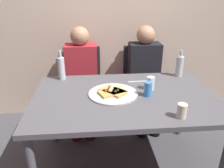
# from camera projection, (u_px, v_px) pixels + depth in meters

# --- Properties ---
(ground_plane) EXTENTS (8.00, 8.00, 0.00)m
(ground_plane) POSITION_uv_depth(u_px,v_px,m) (123.00, 163.00, 2.16)
(ground_plane) COLOR #424247
(back_wall) EXTENTS (6.00, 0.10, 2.60)m
(back_wall) POSITION_uv_depth(u_px,v_px,m) (113.00, 11.00, 2.65)
(back_wall) COLOR #BCA893
(back_wall) RESTS_ON ground_plane
(dining_table) EXTENTS (1.52, 0.98, 0.74)m
(dining_table) POSITION_uv_depth(u_px,v_px,m) (125.00, 103.00, 1.90)
(dining_table) COLOR #4C4C51
(dining_table) RESTS_ON ground_plane
(pizza_tray) EXTENTS (0.41, 0.41, 0.01)m
(pizza_tray) POSITION_uv_depth(u_px,v_px,m) (113.00, 94.00, 1.88)
(pizza_tray) COLOR #ADADB2
(pizza_tray) RESTS_ON dining_table
(pizza_slice_last) EXTENTS (0.25, 0.25, 0.05)m
(pizza_slice_last) POSITION_uv_depth(u_px,v_px,m) (113.00, 91.00, 1.89)
(pizza_slice_last) COLOR tan
(pizza_slice_last) RESTS_ON pizza_tray
(pizza_slice_extra) EXTENTS (0.25, 0.20, 0.05)m
(pizza_slice_extra) POSITION_uv_depth(u_px,v_px,m) (112.00, 92.00, 1.87)
(pizza_slice_extra) COLOR tan
(pizza_slice_extra) RESTS_ON pizza_tray
(wine_bottle) EXTENTS (0.07, 0.07, 0.29)m
(wine_bottle) POSITION_uv_depth(u_px,v_px,m) (61.00, 68.00, 2.14)
(wine_bottle) COLOR #B2BCC1
(wine_bottle) RESTS_ON dining_table
(beer_bottle) EXTENTS (0.07, 0.07, 0.27)m
(beer_bottle) POSITION_uv_depth(u_px,v_px,m) (180.00, 66.00, 2.22)
(beer_bottle) COLOR #B2BCC1
(beer_bottle) RESTS_ON dining_table
(tumbler_near) EXTENTS (0.07, 0.07, 0.10)m
(tumbler_near) POSITION_uv_depth(u_px,v_px,m) (182.00, 111.00, 1.53)
(tumbler_near) COLOR beige
(tumbler_near) RESTS_ON dining_table
(tumbler_far) EXTENTS (0.07, 0.07, 0.12)m
(tumbler_far) POSITION_uv_depth(u_px,v_px,m) (150.00, 83.00, 1.95)
(tumbler_far) COLOR silver
(tumbler_far) RESTS_ON dining_table
(soda_can) EXTENTS (0.07, 0.07, 0.12)m
(soda_can) POSITION_uv_depth(u_px,v_px,m) (148.00, 89.00, 1.83)
(soda_can) COLOR #337AC1
(soda_can) RESTS_ON dining_table
(table_knife) EXTENTS (0.22, 0.03, 0.01)m
(table_knife) POSITION_uv_depth(u_px,v_px,m) (139.00, 81.00, 2.13)
(table_knife) COLOR #B7B7BC
(table_knife) RESTS_ON dining_table
(chair_left) EXTENTS (0.44, 0.44, 0.90)m
(chair_left) POSITION_uv_depth(u_px,v_px,m) (83.00, 80.00, 2.74)
(chair_left) COLOR black
(chair_left) RESTS_ON ground_plane
(chair_right) EXTENTS (0.44, 0.44, 0.90)m
(chair_right) POSITION_uv_depth(u_px,v_px,m) (142.00, 78.00, 2.79)
(chair_right) COLOR black
(chair_right) RESTS_ON ground_plane
(guest_in_sweater) EXTENTS (0.36, 0.56, 1.17)m
(guest_in_sweater) POSITION_uv_depth(u_px,v_px,m) (82.00, 75.00, 2.55)
(guest_in_sweater) COLOR maroon
(guest_in_sweater) RESTS_ON ground_plane
(guest_in_beanie) EXTENTS (0.36, 0.56, 1.17)m
(guest_in_beanie) POSITION_uv_depth(u_px,v_px,m) (145.00, 73.00, 2.60)
(guest_in_beanie) COLOR black
(guest_in_beanie) RESTS_ON ground_plane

